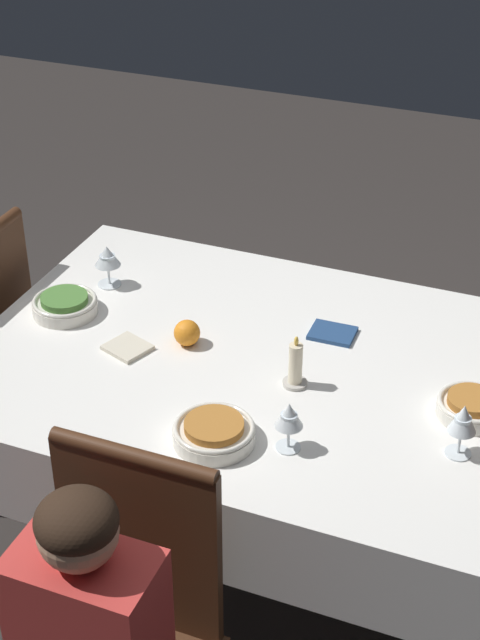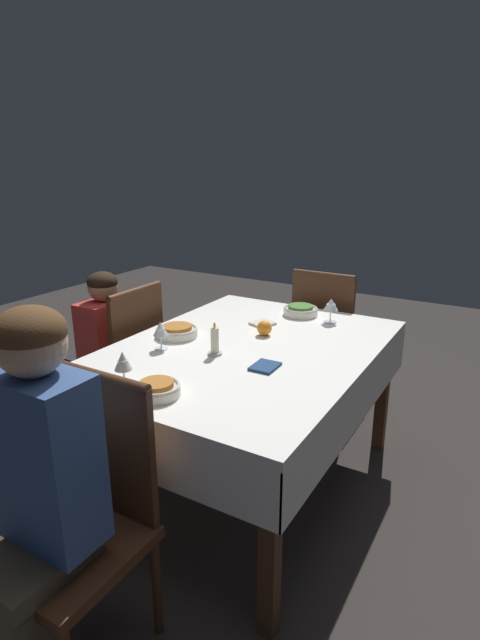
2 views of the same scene
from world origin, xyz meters
The scene contains 17 objects.
ground_plane centered at (0.00, 0.00, 0.00)m, with size 8.00×8.00×0.00m, color #332D2B.
dining_table centered at (0.00, 0.00, 0.66)m, with size 1.50×1.11×0.74m.
chair_west centered at (-0.98, 0.03, 0.50)m, with size 0.43×0.42×0.94m.
chair_north centered at (0.01, 0.78, 0.50)m, with size 0.42×0.43×0.94m.
chair_east centered at (0.98, -0.04, 0.50)m, with size 0.43×0.42×0.94m.
person_adult_denim centered at (-1.13, 0.03, 0.68)m, with size 0.34×0.30×1.20m.
person_child_red centered at (0.01, 0.95, 0.55)m, with size 0.30×0.33×0.99m.
bowl_west centered at (-0.60, 0.03, 0.77)m, with size 0.17×0.17×0.06m.
wine_glass_west centered at (-0.60, 0.19, 0.84)m, with size 0.07×0.07×0.14m.
bowl_north centered at (-0.05, 0.36, 0.77)m, with size 0.20×0.20×0.06m.
wine_glass_north centered at (-0.22, 0.32, 0.83)m, with size 0.07×0.07×0.13m.
bowl_east centered at (0.58, -0.02, 0.77)m, with size 0.19×0.19×0.06m.
wine_glass_east centered at (0.54, -0.21, 0.83)m, with size 0.08×0.08×0.13m.
candle_centerpiece centered at (-0.15, 0.07, 0.80)m, with size 0.07×0.07×0.15m.
orange_fruit centered at (0.19, 0.00, 0.78)m, with size 0.07×0.07×0.07m, color orange.
napkin_red_folded centered at (0.33, 0.09, 0.75)m, with size 0.14×0.13×0.01m.
napkin_spare_side centered at (-0.17, -0.19, 0.75)m, with size 0.13×0.10×0.01m.
Camera 2 is at (-1.87, -1.07, 1.56)m, focal length 28.00 mm.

